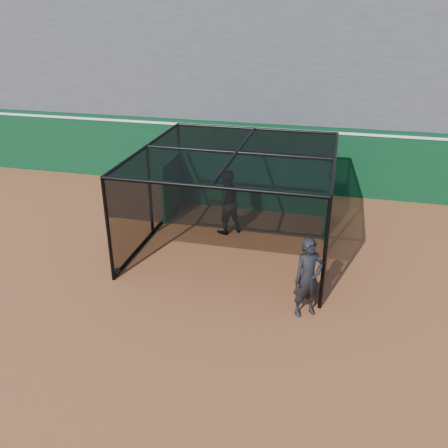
# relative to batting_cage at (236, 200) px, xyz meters

# --- Properties ---
(ground) EXTENTS (120.00, 120.00, 0.00)m
(ground) POSITION_rel_batting_cage_xyz_m (-0.04, -3.70, -1.39)
(ground) COLOR brown
(ground) RESTS_ON ground
(outfield_wall) EXTENTS (50.00, 0.50, 2.50)m
(outfield_wall) POSITION_rel_batting_cage_xyz_m (-0.04, 4.80, -0.10)
(outfield_wall) COLOR #09361B
(outfield_wall) RESTS_ON ground
(grandstand) EXTENTS (50.00, 7.85, 8.95)m
(grandstand) POSITION_rel_batting_cage_xyz_m (-0.04, 8.57, 3.09)
(grandstand) COLOR #4C4C4F
(grandstand) RESTS_ON ground
(batting_cage) EXTENTS (5.34, 5.58, 2.79)m
(batting_cage) POSITION_rel_batting_cage_xyz_m (0.00, 0.00, 0.00)
(batting_cage) COLOR black
(batting_cage) RESTS_ON ground
(batter) EXTENTS (1.24, 1.19, 2.01)m
(batter) POSITION_rel_batting_cage_xyz_m (-0.46, 0.67, -0.38)
(batter) COLOR black
(batter) RESTS_ON ground
(on_deck_player) EXTENTS (0.84, 0.76, 1.92)m
(on_deck_player) POSITION_rel_batting_cage_xyz_m (2.31, -3.07, -0.43)
(on_deck_player) COLOR black
(on_deck_player) RESTS_ON ground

